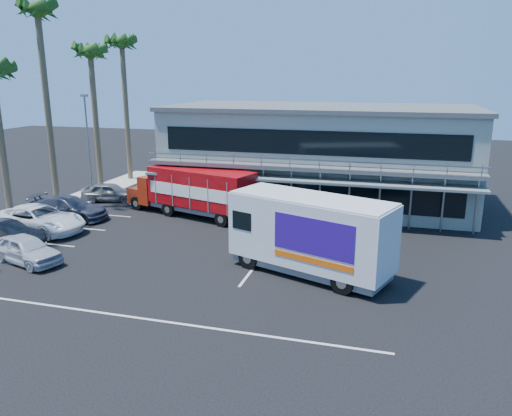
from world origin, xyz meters
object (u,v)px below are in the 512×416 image
(parked_car_a, at_px, (26,249))
(parked_car_b, at_px, (6,234))
(red_truck, at_px, (193,190))
(white_van, at_px, (310,234))

(parked_car_a, xyz_separation_m, parked_car_b, (-2.93, 1.82, -0.00))
(red_truck, xyz_separation_m, parked_car_a, (-4.92, -10.70, -1.11))
(white_van, bearing_deg, parked_car_a, -149.83)
(white_van, distance_m, parked_car_a, 14.70)
(parked_car_a, height_order, parked_car_b, parked_car_a)
(parked_car_a, bearing_deg, white_van, -63.15)
(white_van, relative_size, parked_car_a, 1.96)
(red_truck, height_order, parked_car_b, red_truck)
(white_van, xyz_separation_m, parked_car_a, (-14.42, -2.48, -1.34))
(parked_car_a, bearing_deg, red_truck, -7.60)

